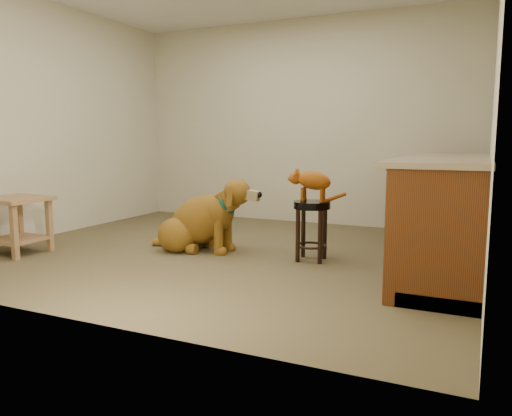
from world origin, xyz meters
The scene contains 8 objects.
floor centered at (0.00, 0.00, 0.00)m, with size 4.50×4.00×0.01m, color brown.
room_shell centered at (0.00, 0.00, 1.68)m, with size 4.54×4.04×2.62m.
cabinet_run centered at (1.94, 0.30, 0.44)m, with size 0.70×2.56×0.94m.
padded_stool centered at (0.83, 0.03, 0.38)m, with size 0.33×0.33×0.54m.
wood_stool centered at (1.43, 1.70, 0.40)m, with size 0.45×0.45×0.78m.
side_table centered at (-1.80, -0.88, 0.36)m, with size 0.53×0.53×0.54m.
golden_retriever centered at (-0.28, -0.04, 0.29)m, with size 1.21×0.61×0.77m.
tabby_kitten centered at (0.82, 0.03, 0.71)m, with size 0.51×0.22×0.32m.
Camera 1 is at (2.22, -4.17, 1.08)m, focal length 35.00 mm.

